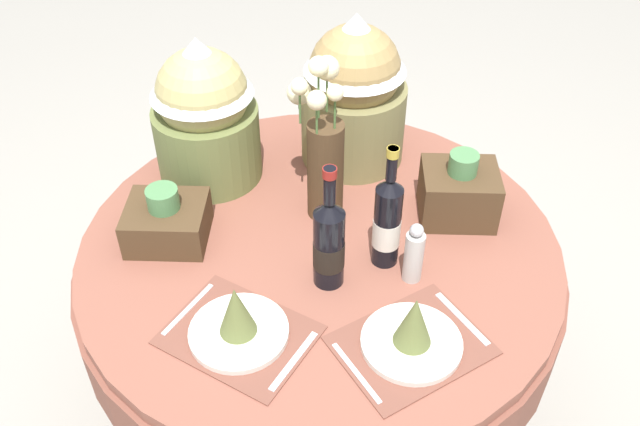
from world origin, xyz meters
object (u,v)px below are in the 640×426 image
at_px(place_setting_right, 413,333).
at_px(flower_vase, 323,149).
at_px(pepper_mill, 414,254).
at_px(wine_bottle_centre, 329,242).
at_px(woven_basket_side_left, 167,221).
at_px(wine_bottle_left, 387,221).
at_px(gift_tub_back_centre, 354,85).
at_px(woven_basket_side_right, 459,192).
at_px(gift_tub_back_left, 204,107).
at_px(place_setting_left, 238,322).
at_px(dining_table, 320,279).

distance_m(place_setting_right, flower_vase, 0.57).
bearing_deg(place_setting_right, pepper_mill, 86.23).
relative_size(wine_bottle_centre, woven_basket_side_left, 1.68).
height_order(place_setting_right, flower_vase, flower_vase).
xyz_separation_m(flower_vase, wine_bottle_left, (0.17, -0.20, -0.08)).
distance_m(gift_tub_back_centre, woven_basket_side_right, 0.44).
xyz_separation_m(flower_vase, pepper_mill, (0.24, -0.27, -0.13)).
distance_m(wine_bottle_centre, woven_basket_side_right, 0.46).
bearing_deg(gift_tub_back_centre, woven_basket_side_right, -43.44).
relative_size(place_setting_right, flower_vase, 0.90).
bearing_deg(gift_tub_back_left, pepper_mill, -36.21).
bearing_deg(place_setting_left, place_setting_right, -2.43).
distance_m(flower_vase, gift_tub_back_centre, 0.29).
xyz_separation_m(gift_tub_back_left, gift_tub_back_centre, (0.43, 0.11, 0.01)).
relative_size(wine_bottle_left, woven_basket_side_left, 1.69).
relative_size(wine_bottle_centre, gift_tub_back_left, 0.80).
height_order(dining_table, gift_tub_back_centre, gift_tub_back_centre).
bearing_deg(wine_bottle_centre, dining_table, 101.40).
relative_size(place_setting_left, woven_basket_side_right, 2.01).
bearing_deg(flower_vase, place_setting_right, -65.44).
bearing_deg(gift_tub_back_centre, flower_vase, -107.11).
height_order(dining_table, place_setting_left, place_setting_left).
bearing_deg(wine_bottle_centre, woven_basket_side_right, 37.61).
height_order(place_setting_left, woven_basket_side_left, woven_basket_side_left).
xyz_separation_m(place_setting_left, woven_basket_side_left, (-0.24, 0.34, 0.01)).
distance_m(dining_table, place_setting_right, 0.46).
distance_m(wine_bottle_left, woven_basket_side_left, 0.60).
bearing_deg(place_setting_right, place_setting_left, 177.57).
distance_m(dining_table, place_setting_left, 0.42).
xyz_separation_m(wine_bottle_left, woven_basket_side_right, (0.21, 0.20, -0.06)).
height_order(gift_tub_back_left, gift_tub_back_centre, gift_tub_back_centre).
distance_m(woven_basket_side_left, woven_basket_side_right, 0.81).
bearing_deg(place_setting_right, woven_basket_side_right, 71.93).
relative_size(wine_bottle_centre, gift_tub_back_centre, 0.75).
xyz_separation_m(dining_table, gift_tub_back_centre, (0.09, 0.42, 0.39)).
bearing_deg(dining_table, place_setting_right, -56.79).
height_order(dining_table, woven_basket_side_right, woven_basket_side_right).
distance_m(gift_tub_back_left, woven_basket_side_left, 0.35).
relative_size(place_setting_right, gift_tub_back_centre, 0.89).
relative_size(place_setting_right, wine_bottle_centre, 1.18).
relative_size(dining_table, place_setting_left, 3.18).
bearing_deg(woven_basket_side_left, pepper_mill, -11.25).
relative_size(place_setting_right, pepper_mill, 2.35).
bearing_deg(wine_bottle_left, place_setting_left, -142.59).
distance_m(wine_bottle_left, wine_bottle_centre, 0.17).
bearing_deg(flower_vase, wine_bottle_left, -49.74).
bearing_deg(dining_table, place_setting_left, -118.61).
distance_m(place_setting_right, gift_tub_back_centre, 0.81).
distance_m(flower_vase, wine_bottle_centre, 0.30).
height_order(dining_table, pepper_mill, pepper_mill).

